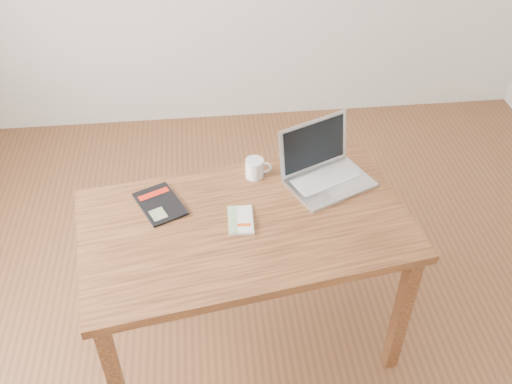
{
  "coord_description": "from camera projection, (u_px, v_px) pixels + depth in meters",
  "views": [
    {
      "loc": [
        -0.33,
        -1.6,
        2.31
      ],
      "look_at": [
        -0.14,
        0.1,
        0.85
      ],
      "focal_mm": 40.0,
      "sensor_mm": 36.0,
      "label": 1
    }
  ],
  "objects": [
    {
      "name": "desk",
      "position": [
        245.0,
        238.0,
        2.32
      ],
      "size": [
        1.41,
        0.94,
        0.75
      ],
      "rotation": [
        0.0,
        0.0,
        0.16
      ],
      "color": "brown",
      "rests_on": "ground"
    },
    {
      "name": "room",
      "position": [
        281.0,
        93.0,
        1.85
      ],
      "size": [
        4.04,
        4.04,
        2.7
      ],
      "color": "brown",
      "rests_on": "ground"
    },
    {
      "name": "white_guidebook",
      "position": [
        240.0,
        220.0,
        2.26
      ],
      "size": [
        0.1,
        0.17,
        0.01
      ],
      "rotation": [
        0.0,
        0.0,
        -0.03
      ],
      "color": "silver",
      "rests_on": "desk"
    },
    {
      "name": "black_guidebook",
      "position": [
        160.0,
        204.0,
        2.34
      ],
      "size": [
        0.24,
        0.27,
        0.01
      ],
      "rotation": [
        0.0,
        0.0,
        0.43
      ],
      "color": "black",
      "rests_on": "desk"
    },
    {
      "name": "laptop",
      "position": [
        324.0,
        169.0,
        2.44
      ],
      "size": [
        0.42,
        0.39,
        0.24
      ],
      "rotation": [
        0.0,
        0.0,
        0.42
      ],
      "color": "silver",
      "rests_on": "desk"
    },
    {
      "name": "coffee_mug",
      "position": [
        255.0,
        168.0,
        2.46
      ],
      "size": [
        0.11,
        0.08,
        0.09
      ],
      "rotation": [
        0.0,
        0.0,
        -0.02
      ],
      "color": "white",
      "rests_on": "desk"
    }
  ]
}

